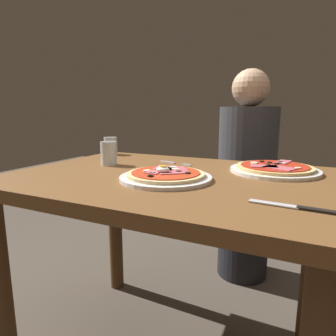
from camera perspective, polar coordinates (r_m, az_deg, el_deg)
name	(u,v)px	position (r m, az deg, el deg)	size (l,w,h in m)	color
dining_table	(169,210)	(1.05, 0.14, -8.15)	(1.07, 0.78, 0.74)	brown
pizza_foreground	(166,176)	(0.93, -0.45, -1.53)	(0.29, 0.29, 0.05)	white
pizza_across_left	(274,169)	(1.11, 19.90, -0.16)	(0.31, 0.31, 0.03)	white
water_glass_near	(111,147)	(1.51, -11.02, 4.01)	(0.07, 0.07, 0.09)	silver
water_glass_far	(109,155)	(1.21, -11.39, 2.48)	(0.06, 0.06, 0.09)	silver
fork	(173,163)	(1.22, 0.99, 1.00)	(0.16, 0.05, 0.00)	silver
knife	(300,208)	(0.72, 24.15, -7.03)	(0.20, 0.03, 0.01)	silver
diner_person	(246,182)	(1.73, 14.85, -2.67)	(0.32, 0.32, 1.18)	black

